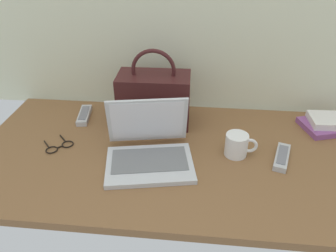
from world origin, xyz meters
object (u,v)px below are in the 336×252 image
object	(u,v)px
remote_control_far	(84,115)
book_stack	(328,124)
remote_control_near	(282,157)
eyeglasses	(59,146)
handbag	(154,98)
coffee_mug	(237,145)
laptop	(149,149)

from	to	relation	value
remote_control_far	book_stack	size ratio (longest dim) A/B	0.69
remote_control_near	eyeglasses	distance (m)	0.85
remote_control_far	eyeglasses	world-z (taller)	remote_control_far
handbag	book_stack	xyz separation A→B (m)	(0.74, 0.02, -0.09)
coffee_mug	handbag	xyz separation A→B (m)	(-0.34, 0.21, 0.07)
remote_control_far	eyeglasses	distance (m)	0.24
remote_control_far	handbag	xyz separation A→B (m)	(0.32, -0.00, 0.10)
coffee_mug	remote_control_near	distance (m)	0.17
laptop	eyeglasses	bearing A→B (deg)	174.12
coffee_mug	remote_control_near	xyz separation A→B (m)	(0.17, -0.02, -0.03)
eyeglasses	book_stack	size ratio (longest dim) A/B	0.57
eyeglasses	book_stack	world-z (taller)	book_stack
laptop	handbag	distance (m)	0.28
book_stack	remote_control_near	bearing A→B (deg)	-133.49
remote_control_near	eyeglasses	bearing A→B (deg)	-179.54
coffee_mug	remote_control_near	world-z (taller)	coffee_mug
remote_control_far	laptop	bearing A→B (deg)	-39.03
remote_control_near	handbag	size ratio (longest dim) A/B	0.50
remote_control_far	book_stack	bearing A→B (deg)	0.87
laptop	handbag	world-z (taller)	handbag
laptop	book_stack	size ratio (longest dim) A/B	1.46
book_stack	coffee_mug	bearing A→B (deg)	-150.31
eyeglasses	handbag	distance (m)	0.43
coffee_mug	eyeglasses	distance (m)	0.69
handbag	book_stack	distance (m)	0.74
coffee_mug	book_stack	bearing A→B (deg)	29.69
coffee_mug	remote_control_far	world-z (taller)	coffee_mug
eyeglasses	book_stack	bearing A→B (deg)	13.11
coffee_mug	book_stack	distance (m)	0.46
book_stack	laptop	bearing A→B (deg)	-158.15
remote_control_near	remote_control_far	bearing A→B (deg)	164.49
laptop	coffee_mug	size ratio (longest dim) A/B	2.89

